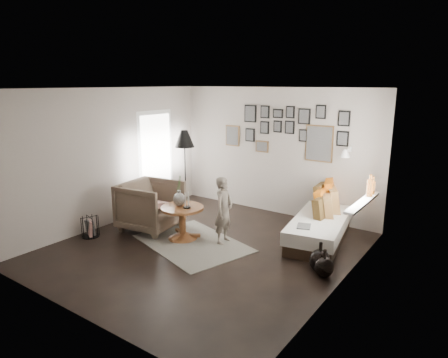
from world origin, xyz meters
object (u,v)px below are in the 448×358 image
Objects in this scene: pedestal_table at (183,224)px; daybed at (322,224)px; vase at (179,197)px; child at (224,210)px; demijohn_small at (324,267)px; armchair at (151,206)px; floor_lamp at (184,142)px; demijohn_large at (320,261)px; magazine_basket at (90,227)px.

daybed reaches higher than pedestal_table.
child is at bearing 18.25° from vase.
vase is 1.29× the size of demijohn_small.
vase is at bearing -179.20° from demijohn_small.
armchair is at bearing -179.54° from demijohn_small.
armchair is at bearing -81.86° from floor_lamp.
floor_lamp reaches higher than vase.
demijohn_large reaches higher than demijohn_small.
magazine_basket is at bearing 137.46° from armchair.
child is at bearing 21.64° from pedestal_table.
armchair is at bearing 92.97° from child.
child reaches higher than demijohn_large.
armchair reaches higher than demijohn_large.
daybed is at bearing 111.00° from demijohn_large.
vase is at bearing -53.50° from floor_lamp.
magazine_basket is 0.32× the size of child.
daybed is 1.27m from demijohn_large.
vase is (-0.08, 0.02, 0.48)m from pedestal_table.
floor_lamp reaches higher than daybed.
armchair is at bearing 179.18° from vase.
pedestal_table is 0.43× the size of floor_lamp.
child is at bearing -29.70° from floor_lamp.
magazine_basket is at bearing 112.25° from child.
armchair is (-2.81, -1.33, 0.16)m from daybed.
vase reaches higher than magazine_basket.
armchair is 2.40× the size of demijohn_small.
demijohn_large is at bearing -78.84° from daybed.
daybed is at bearing 113.50° from demijohn_small.
magazine_basket is 0.80× the size of demijohn_large.
daybed reaches higher than demijohn_large.
demijohn_large is at bearing 133.05° from demijohn_small.
pedestal_table is 1.40× the size of vase.
demijohn_small reaches higher than magazine_basket.
child is at bearing 176.87° from demijohn_large.
demijohn_small is 0.36× the size of child.
armchair is 2.19× the size of demijohn_large.
demijohn_small is (0.56, -1.30, -0.14)m from daybed.
daybed is at bearing 33.96° from pedestal_table.
demijohn_small is at bearing -46.95° from demijohn_large.
child reaches higher than daybed.
floor_lamp is (-0.89, 1.20, 0.74)m from vase.
daybed is (2.01, 1.36, 0.03)m from pedestal_table.
daybed is at bearing 32.55° from vase.
child is (2.11, 1.15, 0.40)m from magazine_basket.
magazine_basket is at bearing -102.14° from floor_lamp.
floor_lamp is (-0.17, 1.19, 1.04)m from armchair.
daybed is 3.22m from floor_lamp.
child is (-1.32, -1.08, 0.28)m from daybed.
daybed is at bearing -72.85° from armchair.
floor_lamp is (-2.98, -0.14, 1.20)m from daybed.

